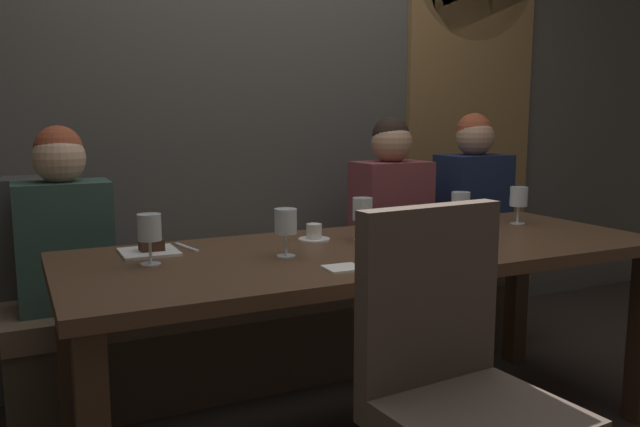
{
  "coord_description": "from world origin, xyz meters",
  "views": [
    {
      "loc": [
        -1.18,
        -1.97,
        1.21
      ],
      "look_at": [
        -0.12,
        0.21,
        0.84
      ],
      "focal_mm": 35.9,
      "sensor_mm": 36.0,
      "label": 1
    }
  ],
  "objects_px": {
    "wine_glass_end_right": "(149,230)",
    "wine_glass_near_left": "(286,224)",
    "chair_near_side": "(455,373)",
    "espresso_cup": "(314,234)",
    "diner_bearded": "(391,198)",
    "wine_glass_far_left": "(461,203)",
    "dessert_plate": "(150,249)",
    "diner_redhead": "(63,223)",
    "wine_glass_far_right": "(519,198)",
    "fork_on_table": "(187,247)",
    "diner_far_end": "(473,191)",
    "banquette_bench": "(297,325)",
    "wine_glass_center_back": "(362,211)",
    "dining_table": "(373,270)"
  },
  "relations": [
    {
      "from": "wine_glass_end_right",
      "to": "wine_glass_near_left",
      "type": "relative_size",
      "value": 1.0
    },
    {
      "from": "chair_near_side",
      "to": "espresso_cup",
      "type": "distance_m",
      "value": 0.94
    },
    {
      "from": "diner_bearded",
      "to": "wine_glass_far_left",
      "type": "distance_m",
      "value": 0.59
    },
    {
      "from": "wine_glass_far_left",
      "to": "chair_near_side",
      "type": "bearing_deg",
      "value": -128.42
    },
    {
      "from": "espresso_cup",
      "to": "dessert_plate",
      "type": "relative_size",
      "value": 0.63
    },
    {
      "from": "wine_glass_far_left",
      "to": "dessert_plate",
      "type": "relative_size",
      "value": 0.86
    },
    {
      "from": "diner_redhead",
      "to": "wine_glass_far_right",
      "type": "xyz_separation_m",
      "value": [
        1.82,
        -0.56,
        0.06
      ]
    },
    {
      "from": "wine_glass_near_left",
      "to": "fork_on_table",
      "type": "bearing_deg",
      "value": 132.9
    },
    {
      "from": "dessert_plate",
      "to": "diner_bearded",
      "type": "bearing_deg",
      "value": 19.84
    },
    {
      "from": "diner_far_end",
      "to": "fork_on_table",
      "type": "height_order",
      "value": "diner_far_end"
    },
    {
      "from": "banquette_bench",
      "to": "fork_on_table",
      "type": "xyz_separation_m",
      "value": [
        -0.62,
        -0.43,
        0.51
      ]
    },
    {
      "from": "banquette_bench",
      "to": "diner_far_end",
      "type": "relative_size",
      "value": 3.22
    },
    {
      "from": "wine_glass_near_left",
      "to": "espresso_cup",
      "type": "relative_size",
      "value": 1.37
    },
    {
      "from": "wine_glass_far_right",
      "to": "wine_glass_center_back",
      "type": "bearing_deg",
      "value": -178.01
    },
    {
      "from": "fork_on_table",
      "to": "wine_glass_near_left",
      "type": "bearing_deg",
      "value": -59.16
    },
    {
      "from": "banquette_bench",
      "to": "wine_glass_far_left",
      "type": "relative_size",
      "value": 15.24
    },
    {
      "from": "chair_near_side",
      "to": "diner_redhead",
      "type": "xyz_separation_m",
      "value": [
        -0.82,
        1.43,
        0.23
      ]
    },
    {
      "from": "fork_on_table",
      "to": "dining_table",
      "type": "bearing_deg",
      "value": -35.55
    },
    {
      "from": "chair_near_side",
      "to": "diner_far_end",
      "type": "height_order",
      "value": "diner_far_end"
    },
    {
      "from": "wine_glass_center_back",
      "to": "wine_glass_far_right",
      "type": "bearing_deg",
      "value": 1.99
    },
    {
      "from": "diner_far_end",
      "to": "wine_glass_center_back",
      "type": "xyz_separation_m",
      "value": [
        -1.01,
        -0.59,
        0.04
      ]
    },
    {
      "from": "diner_redhead",
      "to": "wine_glass_far_right",
      "type": "relative_size",
      "value": 4.42
    },
    {
      "from": "dining_table",
      "to": "wine_glass_end_right",
      "type": "relative_size",
      "value": 13.41
    },
    {
      "from": "diner_far_end",
      "to": "wine_glass_end_right",
      "type": "bearing_deg",
      "value": -160.49
    },
    {
      "from": "wine_glass_far_right",
      "to": "wine_glass_far_left",
      "type": "height_order",
      "value": "same"
    },
    {
      "from": "espresso_cup",
      "to": "fork_on_table",
      "type": "bearing_deg",
      "value": 171.14
    },
    {
      "from": "diner_far_end",
      "to": "wine_glass_near_left",
      "type": "xyz_separation_m",
      "value": [
        -1.39,
        -0.73,
        0.04
      ]
    },
    {
      "from": "wine_glass_end_right",
      "to": "wine_glass_near_left",
      "type": "xyz_separation_m",
      "value": [
        0.44,
        -0.08,
        -0.0
      ]
    },
    {
      "from": "dessert_plate",
      "to": "fork_on_table",
      "type": "relative_size",
      "value": 1.12
    },
    {
      "from": "wine_glass_far_right",
      "to": "diner_far_end",
      "type": "bearing_deg",
      "value": 69.55
    },
    {
      "from": "diner_bearded",
      "to": "dessert_plate",
      "type": "height_order",
      "value": "diner_bearded"
    },
    {
      "from": "diner_far_end",
      "to": "wine_glass_near_left",
      "type": "height_order",
      "value": "diner_far_end"
    },
    {
      "from": "diner_far_end",
      "to": "dining_table",
      "type": "bearing_deg",
      "value": -145.47
    },
    {
      "from": "wine_glass_far_left",
      "to": "fork_on_table",
      "type": "distance_m",
      "value": 1.11
    },
    {
      "from": "diner_redhead",
      "to": "wine_glass_far_left",
      "type": "height_order",
      "value": "diner_redhead"
    },
    {
      "from": "banquette_bench",
      "to": "wine_glass_end_right",
      "type": "relative_size",
      "value": 15.24
    },
    {
      "from": "banquette_bench",
      "to": "wine_glass_center_back",
      "type": "bearing_deg",
      "value": -88.1
    },
    {
      "from": "wine_glass_far_left",
      "to": "fork_on_table",
      "type": "relative_size",
      "value": 0.96
    },
    {
      "from": "banquette_bench",
      "to": "dessert_plate",
      "type": "xyz_separation_m",
      "value": [
        -0.76,
        -0.46,
        0.53
      ]
    },
    {
      "from": "chair_near_side",
      "to": "wine_glass_far_left",
      "type": "bearing_deg",
      "value": 51.58
    },
    {
      "from": "diner_far_end",
      "to": "fork_on_table",
      "type": "bearing_deg",
      "value": -165.09
    },
    {
      "from": "wine_glass_far_left",
      "to": "wine_glass_center_back",
      "type": "bearing_deg",
      "value": 178.55
    },
    {
      "from": "fork_on_table",
      "to": "diner_far_end",
      "type": "bearing_deg",
      "value": 2.86
    },
    {
      "from": "chair_near_side",
      "to": "wine_glass_near_left",
      "type": "relative_size",
      "value": 5.98
    },
    {
      "from": "chair_near_side",
      "to": "fork_on_table",
      "type": "xyz_separation_m",
      "value": [
        -0.44,
        0.99,
        0.18
      ]
    },
    {
      "from": "diner_far_end",
      "to": "wine_glass_far_right",
      "type": "height_order",
      "value": "diner_far_end"
    },
    {
      "from": "wine_glass_center_back",
      "to": "fork_on_table",
      "type": "height_order",
      "value": "wine_glass_center_back"
    },
    {
      "from": "espresso_cup",
      "to": "banquette_bench",
      "type": "bearing_deg",
      "value": 73.67
    },
    {
      "from": "diner_redhead",
      "to": "wine_glass_far_left",
      "type": "distance_m",
      "value": 1.6
    },
    {
      "from": "dining_table",
      "to": "diner_bearded",
      "type": "bearing_deg",
      "value": 53.72
    }
  ]
}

